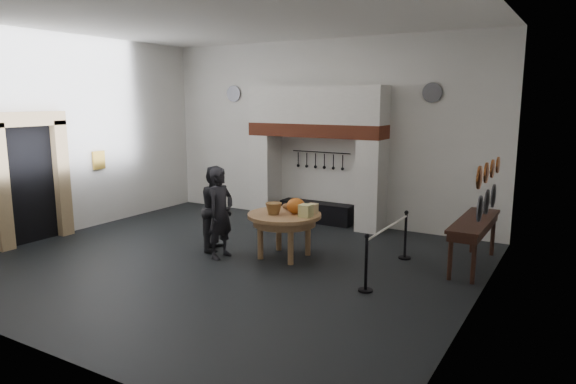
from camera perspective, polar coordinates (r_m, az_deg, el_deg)
The scene contains 39 objects.
floor at distance 9.97m, azimuth -6.82°, elevation -7.66°, with size 9.00×8.00×0.02m, color black.
ceiling at distance 9.60m, azimuth -7.43°, elevation 18.83°, with size 9.00×8.00×0.02m, color silver.
wall_back at distance 12.91m, azimuth 3.86°, elevation 6.68°, with size 9.00×0.02×4.50m, color silver.
wall_front at distance 6.83m, azimuth -28.06°, elevation 2.21°, with size 9.00×0.02×4.50m, color silver.
wall_left at distance 12.78m, azimuth -23.39°, elevation 5.82°, with size 0.02×8.00×4.50m, color silver.
wall_right at distance 7.66m, azimuth 20.66°, elevation 3.52°, with size 0.02×8.00×4.50m, color silver.
chimney_pier_left at distance 13.47m, azimuth -2.49°, elevation 1.82°, with size 0.55×0.70×2.15m, color silver.
chimney_pier_right at distance 12.13m, azimuth 9.27°, elevation 0.74°, with size 0.55×0.70×2.15m, color silver.
hearth_brick_band at distance 12.60m, azimuth 3.14°, elevation 6.87°, with size 3.50×0.72×0.32m, color #9E442B.
chimney_hood at distance 12.58m, azimuth 3.17°, elevation 9.65°, with size 3.50×0.70×0.90m, color silver.
iron_range at distance 12.95m, azimuth 3.20°, elevation -2.25°, with size 1.90×0.45×0.50m, color black.
utensil_rail at distance 12.88m, azimuth 3.67°, elevation 4.44°, with size 0.02×0.02×1.60m, color black.
door_recess at distance 12.30m, azimuth -26.72°, elevation 0.72°, with size 0.04×1.10×2.50m, color black.
door_jamb_near at distance 11.86m, azimuth -29.33°, elevation 0.42°, with size 0.22×0.30×2.60m, color tan.
door_jamb_far at distance 12.60m, azimuth -23.86°, elevation 1.38°, with size 0.22×0.30×2.60m, color tan.
door_lintel at distance 12.09m, azimuth -27.03°, elevation 7.24°, with size 0.22×1.70×0.30m, color tan.
wall_plaque at distance 13.28m, azimuth -20.28°, elevation 3.35°, with size 0.05×0.34×0.44m, color gold.
work_table at distance 9.96m, azimuth -0.40°, elevation -2.60°, with size 1.43×1.43×0.07m, color #A77A4E.
pumpkin at distance 9.90m, azimuth 0.88°, elevation -1.55°, with size 0.36×0.36×0.31m, color orange.
cheese_block_big at distance 9.64m, azimuth 1.99°, elevation -2.10°, with size 0.22×0.22×0.24m, color #D6D180.
cheese_block_small at distance 9.91m, azimuth 2.72°, elevation -1.88°, with size 0.18×0.18×0.20m, color #EFD08F.
wicker_basket at distance 9.88m, azimuth -1.60°, elevation -1.85°, with size 0.32×0.32×0.22m, color #916035.
bread_loaf at distance 10.28m, azimuth 0.12°, elevation -1.62°, with size 0.31×0.18×0.13m, color #925A34.
visitor_near at distance 10.02m, azimuth -7.51°, elevation -2.35°, with size 0.65×0.42×1.77m, color black.
visitor_far at distance 10.57m, azimuth -7.88°, elevation -1.78°, with size 0.84×0.66×1.74m, color black.
side_table at distance 9.98m, azimuth 20.03°, elevation -3.03°, with size 0.55×2.20×0.06m, color #331B12.
pewter_jug at distance 10.53m, azimuth 20.69°, elevation -1.62°, with size 0.12×0.12×0.22m, color #535359.
copper_pan_a at distance 7.90m, azimuth 20.50°, elevation 1.52°, with size 0.34×0.34×0.03m, color #C6662D.
copper_pan_b at distance 8.44m, azimuth 21.17°, elevation 2.01°, with size 0.32×0.32×0.03m, color #C6662D.
copper_pan_c at distance 8.98m, azimuth 21.77°, elevation 2.43°, with size 0.30×0.30×0.03m, color #C6662D.
copper_pan_d at distance 9.52m, azimuth 22.30°, elevation 2.80°, with size 0.28×0.28×0.03m, color #C6662D.
pewter_plate_left at distance 8.18m, azimuth 20.53°, elevation -1.76°, with size 0.40×0.40×0.03m, color #4C4C51.
pewter_plate_mid at distance 8.76m, azimuth 21.24°, elevation -1.03°, with size 0.40×0.40×0.03m, color #4C4C51.
pewter_plate_right at distance 9.35m, azimuth 21.86°, elevation -0.40°, with size 0.40×0.40×0.03m, color #4C4C51.
pewter_plate_back_left at distance 14.28m, azimuth -6.06°, elevation 10.81°, with size 0.44×0.44×0.03m, color #4C4C51.
pewter_plate_back_right at distance 11.88m, azimuth 15.74°, elevation 10.59°, with size 0.44×0.44×0.03m, color #4C4C51.
barrier_post_near at distance 8.39m, azimuth 8.68°, elevation -7.98°, with size 0.05×0.05×0.90m, color black.
barrier_post_far at distance 10.20m, azimuth 12.91°, elevation -4.81°, with size 0.05×0.05×0.90m, color black.
barrier_rope at distance 9.18m, azimuth 11.09°, elevation -3.85°, with size 0.04×0.04×2.00m, color white.
Camera 1 is at (5.81, -7.50, 3.07)m, focal length 32.00 mm.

